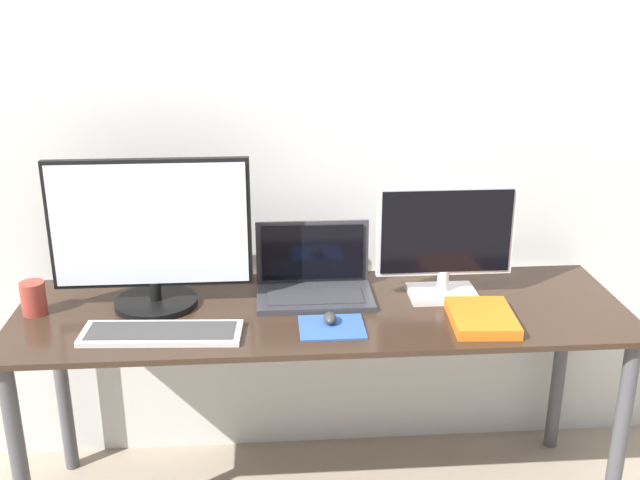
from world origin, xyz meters
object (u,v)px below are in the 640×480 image
object	(u,v)px
laptop	(314,278)
keyboard	(162,333)
monitor_right	(445,241)
mouse	(330,318)
monitor_left	(151,237)
mug	(34,298)
book	(482,318)

from	to	relation	value
laptop	keyboard	xyz separation A→B (m)	(-0.45, -0.26, -0.05)
monitor_right	mouse	distance (m)	0.45
monitor_left	laptop	distance (m)	0.53
laptop	monitor_right	bearing A→B (deg)	-5.96
monitor_right	mug	world-z (taller)	monitor_right
monitor_left	mouse	distance (m)	0.59
monitor_right	keyboard	size ratio (longest dim) A/B	0.93
keyboard	laptop	bearing A→B (deg)	29.70
monitor_right	mouse	bearing A→B (deg)	-154.69
keyboard	mouse	xyz separation A→B (m)	(0.49, 0.04, 0.01)
mouse	book	distance (m)	0.45
monitor_right	book	size ratio (longest dim) A/B	1.72
monitor_left	laptop	xyz separation A→B (m)	(0.50, 0.04, -0.17)
laptop	book	size ratio (longest dim) A/B	1.46
monitor_right	mouse	world-z (taller)	monitor_right
mouse	mug	xyz separation A→B (m)	(-0.89, 0.14, 0.03)
monitor_left	keyboard	xyz separation A→B (m)	(0.04, -0.22, -0.22)
monitor_left	book	xyz separation A→B (m)	(0.98, -0.20, -0.21)
monitor_left	book	bearing A→B (deg)	-11.56
monitor_right	laptop	distance (m)	0.43
mug	laptop	bearing A→B (deg)	5.23
mug	keyboard	bearing A→B (deg)	-24.15
laptop	book	world-z (taller)	laptop
laptop	book	bearing A→B (deg)	-26.72
book	keyboard	bearing A→B (deg)	-179.03
monitor_left	keyboard	world-z (taller)	monitor_left
laptop	mouse	size ratio (longest dim) A/B	5.89
monitor_right	mug	bearing A→B (deg)	-178.38
mouse	mug	world-z (taller)	mug
keyboard	monitor_left	bearing A→B (deg)	101.14
monitor_left	mug	xyz separation A→B (m)	(-0.36, -0.04, -0.17)
monitor_left	book	world-z (taller)	monitor_left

